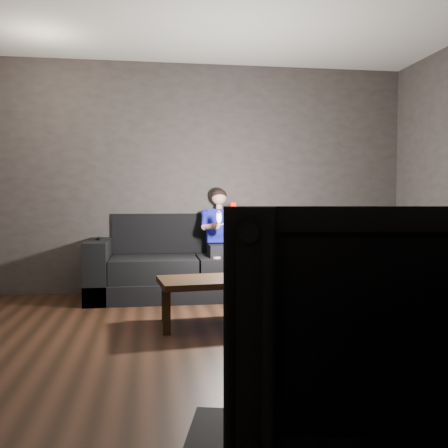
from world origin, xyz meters
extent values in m
plane|color=black|center=(0.00, 0.00, 0.00)|extent=(5.00, 5.00, 0.00)
cube|color=#35302E|center=(0.00, 2.50, 1.35)|extent=(5.00, 0.04, 2.70)
cube|color=#35302E|center=(0.00, -2.50, 1.35)|extent=(5.00, 0.04, 2.70)
cube|color=black|center=(-0.08, 2.19, 0.10)|extent=(2.40, 1.04, 0.21)
cube|color=black|center=(-0.56, 2.08, 0.33)|extent=(0.94, 0.73, 0.25)
cube|color=black|center=(0.40, 2.08, 0.33)|extent=(0.94, 0.73, 0.25)
cube|color=black|center=(-0.08, 2.59, 0.69)|extent=(1.92, 0.24, 0.47)
cube|color=black|center=(-1.16, 2.19, 0.33)|extent=(0.24, 1.04, 0.66)
cube|color=black|center=(1.00, 2.19, 0.33)|extent=(0.24, 1.04, 0.66)
cube|color=black|center=(0.20, 2.06, 0.53)|extent=(0.29, 0.37, 0.14)
cube|color=#1716A3|center=(0.20, 2.25, 0.79)|extent=(0.29, 0.21, 0.40)
cube|color=#EDFA2C|center=(0.20, 2.17, 0.85)|extent=(0.09, 0.09, 0.10)
cube|color=red|center=(0.20, 2.16, 0.85)|extent=(0.06, 0.06, 0.06)
cylinder|color=tan|center=(0.20, 2.25, 1.01)|extent=(0.07, 0.07, 0.06)
sphere|color=tan|center=(0.20, 2.25, 1.12)|extent=(0.17, 0.17, 0.17)
ellipsoid|color=black|center=(0.20, 2.26, 1.14)|extent=(0.18, 0.18, 0.16)
cylinder|color=#1716A3|center=(0.02, 2.19, 0.86)|extent=(0.08, 0.22, 0.19)
cylinder|color=#1716A3|center=(0.37, 2.19, 0.86)|extent=(0.08, 0.22, 0.19)
cylinder|color=tan|center=(0.07, 2.03, 0.82)|extent=(0.14, 0.23, 0.10)
cylinder|color=tan|center=(0.33, 2.03, 0.82)|extent=(0.14, 0.23, 0.10)
sphere|color=tan|center=(0.12, 1.94, 0.81)|extent=(0.08, 0.08, 0.08)
sphere|color=tan|center=(0.28, 1.94, 0.81)|extent=(0.08, 0.08, 0.08)
cylinder|color=tan|center=(0.12, 1.86, 0.31)|extent=(0.09, 0.09, 0.33)
cylinder|color=tan|center=(0.27, 1.86, 0.31)|extent=(0.09, 0.09, 0.33)
cube|color=#D70900|center=(0.28, 1.73, 0.96)|extent=(0.07, 0.09, 0.21)
cube|color=#7E0700|center=(0.28, 1.71, 1.02)|extent=(0.03, 0.02, 0.03)
cylinder|color=white|center=(0.28, 1.71, 0.95)|extent=(0.02, 0.01, 0.02)
ellipsoid|color=white|center=(0.12, 1.74, 0.91)|extent=(0.07, 0.10, 0.16)
cylinder|color=black|center=(0.12, 1.70, 0.97)|extent=(0.03, 0.01, 0.03)
cube|color=black|center=(-1.16, 2.13, 0.67)|extent=(0.04, 0.16, 0.03)
cube|color=black|center=(-1.16, 2.18, 0.69)|extent=(0.02, 0.02, 0.00)
cube|color=black|center=(0.06, 0.83, 0.39)|extent=(1.20, 0.70, 0.05)
cube|color=black|center=(-0.46, 0.59, 0.18)|extent=(0.06, 0.06, 0.37)
cube|color=black|center=(0.58, 0.59, 0.18)|extent=(0.06, 0.06, 0.37)
cube|color=black|center=(-0.46, 1.06, 0.18)|extent=(0.06, 0.06, 0.37)
cube|color=black|center=(0.58, 1.06, 0.18)|extent=(0.06, 0.06, 0.37)
imported|color=black|center=(0.14, -2.27, 0.78)|extent=(1.10, 0.31, 0.63)
camera|label=1|loc=(-0.58, -3.45, 1.12)|focal=40.00mm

